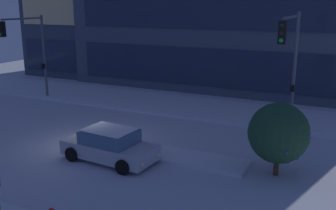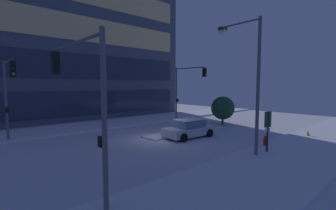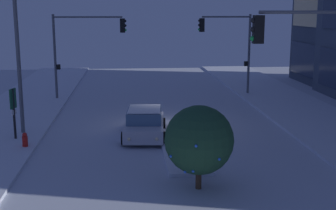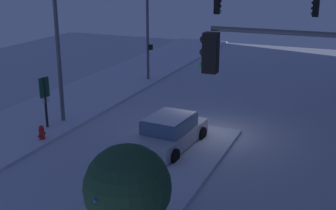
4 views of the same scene
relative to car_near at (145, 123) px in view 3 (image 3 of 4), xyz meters
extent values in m
plane|color=silver|center=(-2.29, 1.20, -0.71)|extent=(52.00, 52.00, 0.00)
cube|color=silver|center=(-2.29, -7.78, -0.64)|extent=(52.00, 5.20, 0.14)
cube|color=silver|center=(-2.29, 10.18, -0.64)|extent=(52.00, 5.20, 0.14)
cube|color=silver|center=(1.44, 1.63, -0.64)|extent=(9.00, 1.80, 0.14)
cube|color=#232D42|center=(-14.39, 14.72, 1.43)|extent=(10.17, 0.10, 2.86)
cube|color=#F2D18C|center=(-14.39, 14.72, 5.72)|extent=(10.17, 0.10, 2.86)
cube|color=#B7B7C1|center=(0.00, 0.00, -0.18)|extent=(4.48, 2.25, 0.66)
cube|color=slate|center=(0.00, 0.00, 0.43)|extent=(2.47, 1.90, 0.60)
cube|color=white|center=(0.00, 0.00, 0.76)|extent=(2.29, 1.77, 0.04)
sphere|color=#F9E5B2|center=(2.23, 0.48, -0.21)|extent=(0.16, 0.16, 0.16)
sphere|color=#F9E5B2|center=(2.13, -0.82, -0.21)|extent=(0.16, 0.16, 0.16)
cylinder|color=black|center=(1.50, 0.84, -0.38)|extent=(0.68, 0.27, 0.66)
cylinder|color=black|center=(1.35, -1.07, -0.38)|extent=(0.68, 0.27, 0.66)
cylinder|color=black|center=(-1.36, 1.07, -0.38)|extent=(0.68, 0.27, 0.66)
cylinder|color=black|center=(-1.50, -0.84, -0.38)|extent=(0.68, 0.27, 0.66)
cylinder|color=#565960|center=(-11.35, 8.38, 2.34)|extent=(0.18, 0.18, 6.11)
cylinder|color=#565960|center=(-11.35, 6.55, 5.20)|extent=(0.12, 3.65, 0.12)
cube|color=black|center=(-11.35, 4.73, 4.60)|extent=(0.32, 0.36, 1.00)
sphere|color=black|center=(-11.35, 4.54, 4.92)|extent=(0.20, 0.20, 0.20)
sphere|color=black|center=(-11.35, 4.54, 4.60)|extent=(0.20, 0.20, 0.20)
sphere|color=green|center=(-11.35, 4.54, 4.28)|extent=(0.20, 0.20, 0.20)
cube|color=black|center=(-11.35, 8.16, 1.69)|extent=(0.20, 0.24, 0.36)
cylinder|color=#565960|center=(-10.51, -5.98, 2.35)|extent=(0.18, 0.18, 6.12)
cylinder|color=#565960|center=(-10.51, -3.56, 5.21)|extent=(0.12, 4.85, 0.12)
cube|color=black|center=(-10.51, -1.13, 4.61)|extent=(0.32, 0.36, 1.00)
sphere|color=black|center=(-10.51, -0.94, 4.93)|extent=(0.20, 0.20, 0.20)
sphere|color=black|center=(-10.51, -0.94, 4.61)|extent=(0.20, 0.20, 0.20)
sphere|color=green|center=(-10.51, -0.94, 4.29)|extent=(0.20, 0.20, 0.20)
cube|color=black|center=(-10.51, -5.76, 1.69)|extent=(0.20, 0.24, 0.36)
cylinder|color=#565960|center=(6.61, 6.11, 5.61)|extent=(0.12, 4.53, 0.12)
cube|color=black|center=(6.61, 3.85, 5.01)|extent=(0.32, 0.36, 1.00)
sphere|color=black|center=(6.61, 3.66, 5.33)|extent=(0.20, 0.20, 0.20)
sphere|color=black|center=(6.61, 3.66, 5.01)|extent=(0.20, 0.20, 0.20)
sphere|color=green|center=(6.61, 3.66, 4.69)|extent=(0.20, 0.20, 0.20)
cylinder|color=#565960|center=(-0.92, -6.31, 3.40)|extent=(0.20, 0.20, 8.23)
cylinder|color=red|center=(1.64, -5.66, -0.40)|extent=(0.26, 0.26, 0.63)
sphere|color=red|center=(1.64, -5.66, -0.02)|extent=(0.22, 0.22, 0.22)
cylinder|color=red|center=(1.46, -5.66, -0.37)|extent=(0.12, 0.10, 0.10)
cylinder|color=red|center=(1.82, -5.66, -0.37)|extent=(0.12, 0.10, 0.10)
cylinder|color=black|center=(0.23, -6.43, 0.62)|extent=(0.12, 0.12, 2.66)
cube|color=#144C2D|center=(0.23, -6.43, 1.45)|extent=(0.55, 0.20, 0.99)
cube|color=white|center=(0.23, -6.43, 0.78)|extent=(0.44, 0.16, 0.24)
cylinder|color=#473323|center=(7.13, 1.69, -0.32)|extent=(0.22, 0.22, 0.78)
sphere|color=#1E4228|center=(7.13, 1.69, 1.13)|extent=(2.50, 2.50, 2.50)
sphere|color=blue|center=(6.11, 1.93, 0.42)|extent=(0.10, 0.10, 0.10)
sphere|color=blue|center=(7.67, 0.62, 0.73)|extent=(0.10, 0.10, 0.10)
sphere|color=blue|center=(7.99, 1.36, 0.27)|extent=(0.10, 0.10, 0.10)
sphere|color=blue|center=(7.67, 1.13, 0.14)|extent=(0.10, 0.10, 0.10)
sphere|color=blue|center=(8.21, 2.22, 0.75)|extent=(0.10, 0.10, 0.10)
sphere|color=blue|center=(8.35, 1.40, 1.28)|extent=(0.10, 0.10, 0.10)
sphere|color=blue|center=(6.58, 2.55, 0.38)|extent=(0.10, 0.10, 0.10)
camera|label=1|loc=(9.74, -14.06, 6.29)|focal=42.36mm
camera|label=2|loc=(-13.99, -12.95, 3.56)|focal=24.93mm
camera|label=3|loc=(22.71, -0.80, 5.68)|focal=48.87mm
camera|label=4|loc=(17.03, 7.08, 7.09)|focal=47.79mm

